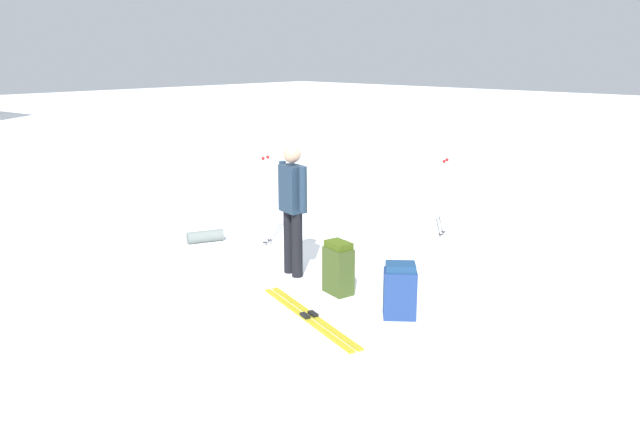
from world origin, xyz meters
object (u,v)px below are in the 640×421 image
(backpack_large_dark, at_px, (400,291))
(ski_poles_planted_near, at_px, (266,196))
(ski_pair_near, at_px, (309,317))
(ski_poles_planted_far, at_px, (444,194))
(sleeping_mat_rolled, at_px, (205,236))
(ski_pair_far, at_px, (347,254))
(thermos_bottle, at_px, (401,240))
(backpack_bright, at_px, (338,268))
(skier_standing, at_px, (293,204))

(backpack_large_dark, xyz_separation_m, ski_poles_planted_near, (0.82, 3.06, 0.45))
(ski_pair_near, relative_size, ski_poles_planted_near, 1.39)
(ski_poles_planted_far, xyz_separation_m, sleeping_mat_rolled, (-2.73, 2.50, -0.60))
(ski_pair_far, relative_size, backpack_large_dark, 2.73)
(backpack_large_dark, distance_m, thermos_bottle, 2.55)
(backpack_large_dark, height_order, thermos_bottle, backpack_large_dark)
(ski_pair_far, relative_size, backpack_bright, 2.60)
(backpack_bright, height_order, ski_poles_planted_near, ski_poles_planted_near)
(backpack_large_dark, distance_m, backpack_bright, 0.96)
(ski_pair_far, bearing_deg, ski_poles_planted_far, -16.23)
(ski_poles_planted_near, bearing_deg, ski_poles_planted_far, -37.76)
(backpack_large_dark, bearing_deg, ski_poles_planted_near, 75.06)
(ski_poles_planted_far, relative_size, sleeping_mat_rolled, 2.26)
(skier_standing, height_order, ski_pair_near, skier_standing)
(backpack_bright, height_order, thermos_bottle, backpack_bright)
(skier_standing, bearing_deg, ski_poles_planted_near, 62.11)
(backpack_bright, xyz_separation_m, sleeping_mat_rolled, (0.20, 2.90, -0.23))
(thermos_bottle, bearing_deg, skier_standing, 169.59)
(ski_poles_planted_far, bearing_deg, thermos_bottle, 172.47)
(ski_pair_far, distance_m, ski_poles_planted_near, 1.48)
(skier_standing, distance_m, ski_poles_planted_far, 2.88)
(backpack_bright, bearing_deg, thermos_bottle, 14.75)
(skier_standing, relative_size, ski_poles_planted_near, 1.25)
(thermos_bottle, bearing_deg, backpack_large_dark, -144.25)
(thermos_bottle, bearing_deg, ski_pair_far, 154.40)
(backpack_bright, height_order, sleeping_mat_rolled, backpack_bright)
(ski_pair_near, height_order, backpack_large_dark, backpack_large_dark)
(ski_pair_near, xyz_separation_m, ski_poles_planted_near, (1.51, 2.35, 0.74))
(backpack_large_dark, distance_m, sleeping_mat_rolled, 3.88)
(skier_standing, relative_size, backpack_large_dark, 2.75)
(backpack_bright, relative_size, sleeping_mat_rolled, 1.18)
(thermos_bottle, bearing_deg, ski_poles_planted_far, -7.53)
(skier_standing, xyz_separation_m, ski_pair_far, (1.11, 0.03, -0.94))
(ski_pair_near, xyz_separation_m, backpack_bright, (0.77, 0.26, 0.31))
(ski_pair_near, height_order, backpack_bright, backpack_bright)
(skier_standing, xyz_separation_m, ski_poles_planted_far, (2.83, -0.47, -0.26))
(thermos_bottle, bearing_deg, sleeping_mat_rolled, 127.13)
(backpack_large_dark, height_order, ski_poles_planted_near, ski_poles_planted_near)
(skier_standing, bearing_deg, ski_pair_near, -127.57)
(skier_standing, distance_m, backpack_bright, 1.09)
(ski_poles_planted_near, bearing_deg, sleeping_mat_rolled, 124.17)
(backpack_bright, distance_m, sleeping_mat_rolled, 2.92)
(skier_standing, height_order, ski_pair_far, skier_standing)
(ski_pair_far, xyz_separation_m, ski_poles_planted_near, (-0.46, 1.19, 0.74))
(ski_pair_far, relative_size, thermos_bottle, 6.50)
(ski_pair_near, distance_m, sleeping_mat_rolled, 3.30)
(skier_standing, relative_size, ski_pair_far, 1.01)
(ski_pair_far, xyz_separation_m, ski_poles_planted_far, (1.72, -0.50, 0.68))
(ski_poles_planted_near, height_order, sleeping_mat_rolled, ski_poles_planted_near)
(ski_pair_far, relative_size, ski_poles_planted_near, 1.24)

